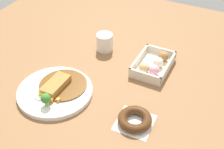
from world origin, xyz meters
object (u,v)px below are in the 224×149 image
donut_box (154,65)px  chocolate_ring_donut (135,119)px  curry_plate (56,91)px  coffee_mug (105,42)px

donut_box → chocolate_ring_donut: 0.30m
curry_plate → chocolate_ring_donut: (-0.00, -0.32, 0.00)m
curry_plate → donut_box: (0.30, -0.27, 0.01)m
chocolate_ring_donut → coffee_mug: bearing=40.6°
donut_box → coffee_mug: 0.25m
curry_plate → donut_box: 0.41m
coffee_mug → curry_plate: bearing=175.1°
donut_box → chocolate_ring_donut: (-0.30, -0.05, -0.01)m
donut_box → coffee_mug: (0.04, 0.24, 0.02)m
chocolate_ring_donut → curry_plate: bearing=89.8°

